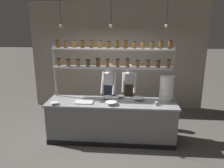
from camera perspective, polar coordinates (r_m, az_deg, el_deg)
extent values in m
plane|color=#5B5651|center=(5.27, -0.15, -14.08)|extent=(40.00, 40.00, 0.00)
cube|color=#9E9384|center=(6.77, 1.37, 7.18)|extent=(5.30, 0.12, 3.26)
cube|color=gray|center=(5.07, -0.16, -9.74)|extent=(2.84, 0.72, 0.88)
cube|color=#999BA0|center=(4.89, -0.16, -4.86)|extent=(2.90, 0.76, 0.04)
cube|color=black|center=(4.93, -0.53, -15.65)|extent=(2.84, 0.03, 0.10)
cylinder|color=#999BA0|center=(5.43, -14.40, -1.45)|extent=(0.04, 0.04, 2.13)
cylinder|color=#999BA0|center=(5.23, 15.28, -2.16)|extent=(0.04, 0.04, 2.13)
cube|color=#999BA0|center=(5.01, 0.16, 4.31)|extent=(2.74, 0.28, 0.04)
cylinder|color=brown|center=(5.25, -13.71, 5.49)|extent=(0.09, 0.09, 0.17)
cylinder|color=black|center=(5.23, -13.78, 6.49)|extent=(0.09, 0.09, 0.02)
cylinder|color=brown|center=(5.18, -11.34, 5.41)|extent=(0.09, 0.09, 0.15)
cylinder|color=black|center=(5.17, -11.39, 6.34)|extent=(0.09, 0.09, 0.02)
cylinder|color=brown|center=(5.12, -8.81, 5.42)|extent=(0.09, 0.09, 0.15)
cylinder|color=black|center=(5.11, -8.85, 6.35)|extent=(0.09, 0.09, 0.02)
cylinder|color=#513314|center=(5.07, -6.27, 5.39)|extent=(0.09, 0.09, 0.14)
cylinder|color=black|center=(5.06, -6.30, 6.31)|extent=(0.10, 0.10, 0.02)
cylinder|color=#513314|center=(5.03, -3.69, 5.55)|extent=(0.09, 0.09, 0.18)
cylinder|color=black|center=(5.02, -3.71, 6.65)|extent=(0.10, 0.10, 0.02)
cylinder|color=brown|center=(5.01, -1.16, 5.43)|extent=(0.09, 0.09, 0.16)
cylinder|color=black|center=(4.99, -1.16, 6.45)|extent=(0.09, 0.09, 0.02)
cylinder|color=brown|center=(4.99, 1.48, 5.44)|extent=(0.08, 0.08, 0.17)
cylinder|color=black|center=(4.97, 1.49, 6.51)|extent=(0.09, 0.09, 0.02)
cylinder|color=brown|center=(4.98, 4.11, 5.42)|extent=(0.08, 0.08, 0.17)
cylinder|color=black|center=(4.96, 4.13, 6.53)|extent=(0.09, 0.09, 0.02)
cylinder|color=brown|center=(4.99, 6.69, 5.19)|extent=(0.08, 0.08, 0.14)
cylinder|color=black|center=(4.97, 6.72, 6.11)|extent=(0.08, 0.08, 0.02)
cylinder|color=brown|center=(5.00, 9.36, 5.17)|extent=(0.08, 0.08, 0.15)
cylinder|color=black|center=(4.98, 9.40, 6.15)|extent=(0.08, 0.08, 0.02)
cylinder|color=brown|center=(5.02, 11.97, 5.05)|extent=(0.09, 0.09, 0.15)
cylinder|color=black|center=(5.01, 12.03, 5.98)|extent=(0.09, 0.09, 0.02)
cylinder|color=brown|center=(5.06, 14.54, 5.06)|extent=(0.08, 0.08, 0.16)
cylinder|color=black|center=(5.04, 14.61, 6.09)|extent=(0.08, 0.08, 0.02)
cube|color=#999BA0|center=(4.95, 0.16, 9.13)|extent=(2.74, 0.28, 0.04)
cylinder|color=#513314|center=(5.19, -13.98, 10.08)|extent=(0.09, 0.09, 0.16)
cylinder|color=black|center=(5.19, -14.04, 11.08)|extent=(0.09, 0.09, 0.02)
cylinder|color=brown|center=(5.14, -11.97, 10.05)|extent=(0.09, 0.09, 0.15)
cylinder|color=black|center=(5.13, -12.03, 10.98)|extent=(0.09, 0.09, 0.02)
cylinder|color=brown|center=(5.08, -9.79, 10.19)|extent=(0.08, 0.08, 0.16)
cylinder|color=black|center=(5.08, -9.84, 11.22)|extent=(0.08, 0.08, 0.02)
cylinder|color=#513314|center=(5.04, -7.72, 10.24)|extent=(0.10, 0.10, 0.16)
cylinder|color=black|center=(5.03, -7.76, 11.27)|extent=(0.10, 0.10, 0.02)
cylinder|color=brown|center=(5.00, -5.41, 10.27)|extent=(0.09, 0.09, 0.16)
cylinder|color=black|center=(4.99, -5.44, 11.32)|extent=(0.10, 0.10, 0.02)
cylinder|color=brown|center=(4.97, -3.15, 10.26)|extent=(0.10, 0.10, 0.16)
cylinder|color=black|center=(4.96, -3.16, 11.28)|extent=(0.10, 0.10, 0.02)
cylinder|color=brown|center=(4.95, -0.93, 10.17)|extent=(0.10, 0.10, 0.14)
cylinder|color=black|center=(4.94, -0.93, 11.11)|extent=(0.10, 0.10, 0.02)
cylinder|color=#513314|center=(4.93, 1.36, 10.24)|extent=(0.09, 0.09, 0.16)
cylinder|color=black|center=(4.93, 1.37, 11.27)|extent=(0.09, 0.09, 0.02)
cylinder|color=#513314|center=(4.93, 3.53, 10.27)|extent=(0.10, 0.10, 0.17)
cylinder|color=black|center=(4.92, 3.55, 11.36)|extent=(0.10, 0.10, 0.02)
cylinder|color=brown|center=(4.93, 5.93, 10.05)|extent=(0.09, 0.09, 0.14)
cylinder|color=black|center=(4.92, 5.95, 10.98)|extent=(0.09, 0.09, 0.02)
cylinder|color=brown|center=(4.93, 8.08, 10.05)|extent=(0.09, 0.09, 0.15)
cylinder|color=black|center=(4.93, 8.12, 11.04)|extent=(0.09, 0.09, 0.02)
cylinder|color=brown|center=(4.95, 10.42, 9.94)|extent=(0.08, 0.08, 0.15)
cylinder|color=black|center=(4.94, 10.47, 10.89)|extent=(0.08, 0.08, 0.02)
cylinder|color=brown|center=(4.97, 12.64, 9.92)|extent=(0.08, 0.08, 0.16)
cylinder|color=black|center=(4.96, 12.70, 10.94)|extent=(0.09, 0.09, 0.02)
cylinder|color=brown|center=(5.00, 14.90, 9.88)|extent=(0.09, 0.09, 0.17)
cylinder|color=black|center=(4.99, 14.98, 10.98)|extent=(0.09, 0.09, 0.02)
cylinder|color=black|center=(5.63, -1.50, -7.49)|extent=(0.11, 0.11, 0.81)
cylinder|color=black|center=(5.59, 0.09, -7.65)|extent=(0.11, 0.11, 0.81)
cube|color=#232838|center=(5.41, -0.73, -1.87)|extent=(0.25, 0.21, 0.35)
cube|color=white|center=(5.32, -0.74, 1.42)|extent=(0.25, 0.22, 0.29)
sphere|color=beige|center=(5.26, -0.75, 4.29)|extent=(0.21, 0.21, 0.21)
cylinder|color=white|center=(5.33, -2.41, 0.34)|extent=(0.11, 0.26, 0.53)
cylinder|color=white|center=(5.25, 0.61, 0.14)|extent=(0.11, 0.26, 0.53)
cylinder|color=black|center=(5.86, 3.59, -6.74)|extent=(0.11, 0.11, 0.78)
cylinder|color=black|center=(5.85, 5.16, -6.82)|extent=(0.11, 0.11, 0.78)
cube|color=#473828|center=(5.66, 4.49, -1.52)|extent=(0.23, 0.19, 0.34)
cube|color=white|center=(5.58, 4.56, 1.51)|extent=(0.23, 0.20, 0.28)
sphere|color=tan|center=(5.53, 4.61, 4.15)|extent=(0.21, 0.21, 0.21)
cylinder|color=white|center=(5.56, 3.00, 0.49)|extent=(0.09, 0.25, 0.52)
cylinder|color=white|center=(5.54, 5.98, 0.37)|extent=(0.09, 0.25, 0.52)
cylinder|color=white|center=(5.12, 13.93, -3.41)|extent=(0.30, 0.30, 0.13)
cylinder|color=silver|center=(5.09, 13.98, -2.65)|extent=(0.32, 0.32, 0.01)
cylinder|color=white|center=(5.07, 14.03, -1.88)|extent=(0.30, 0.30, 0.13)
cylinder|color=silver|center=(5.05, 14.09, -1.10)|extent=(0.32, 0.32, 0.01)
cylinder|color=white|center=(5.03, 14.14, -0.32)|extent=(0.30, 0.30, 0.13)
cylinder|color=silver|center=(5.01, 14.19, 0.47)|extent=(0.32, 0.32, 0.01)
cylinder|color=white|center=(5.00, 14.24, 1.26)|extent=(0.30, 0.30, 0.13)
cylinder|color=silver|center=(4.98, 14.30, 2.06)|extent=(0.32, 0.32, 0.01)
cube|color=silver|center=(4.87, -7.31, -4.69)|extent=(0.40, 0.26, 0.02)
cylinder|color=silver|center=(5.01, -1.04, -4.07)|extent=(0.12, 0.12, 0.01)
cone|color=silver|center=(5.00, -1.04, -3.75)|extent=(0.26, 0.26, 0.07)
cylinder|color=#B2B7BC|center=(5.13, 2.23, -3.59)|extent=(0.08, 0.08, 0.01)
cone|color=#B2B7BC|center=(5.13, 2.23, -3.39)|extent=(0.18, 0.18, 0.05)
cylinder|color=silver|center=(5.00, 6.92, -4.22)|extent=(0.11, 0.11, 0.01)
cone|color=silver|center=(4.99, 6.93, -3.90)|extent=(0.25, 0.25, 0.07)
cylinder|color=silver|center=(4.89, -14.89, -5.12)|extent=(0.08, 0.08, 0.01)
cone|color=silver|center=(4.88, -14.91, -4.90)|extent=(0.19, 0.19, 0.05)
cylinder|color=white|center=(4.70, -0.27, -5.40)|extent=(0.11, 0.11, 0.01)
cone|color=white|center=(4.69, -0.27, -5.07)|extent=(0.25, 0.25, 0.07)
cylinder|color=#B2B7BC|center=(4.75, 11.54, -5.03)|extent=(0.07, 0.07, 0.08)
cylinder|color=black|center=(4.81, -13.43, 18.44)|extent=(0.01, 0.01, 0.65)
sphere|color=#F9E5B2|center=(4.80, -13.18, 14.59)|extent=(0.07, 0.07, 0.07)
cylinder|color=black|center=(4.60, -0.27, 18.99)|extent=(0.01, 0.01, 0.65)
sphere|color=#F9E5B2|center=(4.59, -0.26, 14.96)|extent=(0.07, 0.07, 0.07)
cylinder|color=black|center=(4.64, 14.30, 18.51)|extent=(0.01, 0.01, 0.65)
sphere|color=#F9E5B2|center=(4.63, 14.03, 14.53)|extent=(0.07, 0.07, 0.07)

